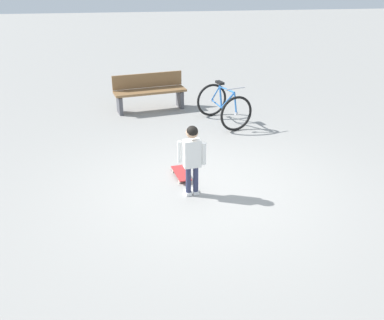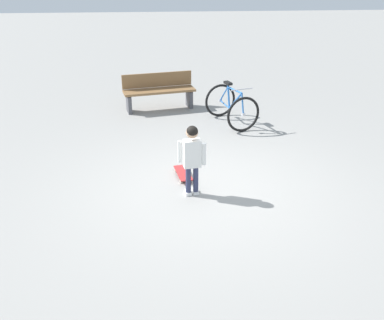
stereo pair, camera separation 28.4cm
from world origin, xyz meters
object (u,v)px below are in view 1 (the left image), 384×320
at_px(bicycle_near, 223,105).
at_px(street_bench, 150,91).
at_px(child_person, 192,153).
at_px(skateboard, 181,174).

bearing_deg(bicycle_near, street_bench, -37.18).
xyz_separation_m(child_person, skateboard, (0.09, -0.58, -0.60)).
distance_m(skateboard, street_bench, 3.50).
xyz_separation_m(skateboard, bicycle_near, (-1.15, -2.36, 0.32)).
relative_size(child_person, bicycle_near, 0.86).
distance_m(skateboard, bicycle_near, 2.64).
relative_size(skateboard, bicycle_near, 0.46).
bearing_deg(skateboard, bicycle_near, -116.06).
bearing_deg(skateboard, child_person, 98.96).
bearing_deg(bicycle_near, skateboard, 63.94).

